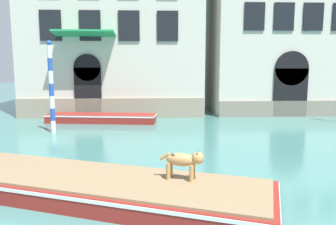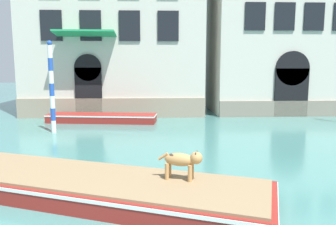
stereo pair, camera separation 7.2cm
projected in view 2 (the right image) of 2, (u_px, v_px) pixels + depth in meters
name	position (u px, v px, depth m)	size (l,w,h in m)	color
boat_foreground	(99.00, 186.00, 8.05)	(8.66, 5.06, 0.53)	maroon
dog_on_deck	(183.00, 160.00, 7.73)	(1.05, 0.54, 0.72)	tan
boat_moored_near_palazzo	(102.00, 118.00, 18.66)	(6.30, 2.11, 0.47)	maroon
mooring_pole_0	(52.00, 87.00, 15.49)	(0.23, 0.23, 4.37)	white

